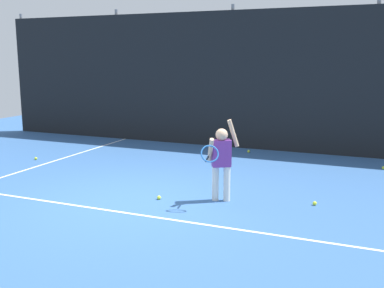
% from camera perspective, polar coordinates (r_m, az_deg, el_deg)
% --- Properties ---
extents(ground_plane, '(20.00, 20.00, 0.00)m').
position_cam_1_polar(ground_plane, '(7.68, -7.10, -7.04)').
color(ground_plane, '#335B93').
extents(court_line_baseline, '(9.00, 0.05, 0.00)m').
position_cam_1_polar(court_line_baseline, '(7.21, -9.38, -8.27)').
color(court_line_baseline, white).
rests_on(court_line_baseline, ground).
extents(court_line_sideline, '(0.05, 9.00, 0.00)m').
position_cam_1_polar(court_line_sideline, '(10.30, -19.86, -3.00)').
color(court_line_sideline, white).
rests_on(court_line_sideline, ground).
extents(back_fence_windscreen, '(13.99, 0.08, 3.50)m').
position_cam_1_polar(back_fence_windscreen, '(11.99, 4.89, 7.90)').
color(back_fence_windscreen, black).
rests_on(back_fence_windscreen, ground).
extents(fence_post_0, '(0.09, 0.09, 3.65)m').
position_cam_1_polar(fence_post_0, '(15.56, -20.06, 8.21)').
color(fence_post_0, slate).
rests_on(fence_post_0, ground).
extents(fence_post_1, '(0.09, 0.09, 3.65)m').
position_cam_1_polar(fence_post_1, '(13.48, -9.16, 8.43)').
color(fence_post_1, slate).
rests_on(fence_post_1, ground).
extents(fence_post_2, '(0.09, 0.09, 3.65)m').
position_cam_1_polar(fence_post_2, '(12.04, 4.98, 8.27)').
color(fence_post_2, slate).
rests_on(fence_post_2, ground).
extents(fence_post_3, '(0.09, 0.09, 3.65)m').
position_cam_1_polar(fence_post_3, '(11.47, 21.63, 7.45)').
color(fence_post_3, slate).
rests_on(fence_post_3, ground).
extents(tennis_player, '(0.50, 0.83, 1.35)m').
position_cam_1_polar(tennis_player, '(7.46, 3.62, -1.73)').
color(tennis_player, silver).
rests_on(tennis_player, ground).
extents(tennis_ball_0, '(0.07, 0.07, 0.07)m').
position_cam_1_polar(tennis_ball_0, '(11.49, 7.04, -0.91)').
color(tennis_ball_0, '#CCE033').
rests_on(tennis_ball_0, ground).
extents(tennis_ball_1, '(0.07, 0.07, 0.07)m').
position_cam_1_polar(tennis_ball_1, '(7.71, -4.12, -6.65)').
color(tennis_ball_1, '#CCE033').
rests_on(tennis_ball_1, ground).
extents(tennis_ball_3, '(0.07, 0.07, 0.07)m').
position_cam_1_polar(tennis_ball_3, '(10.53, 22.69, -2.74)').
color(tennis_ball_3, '#CCE033').
rests_on(tennis_ball_3, ground).
extents(tennis_ball_4, '(0.07, 0.07, 0.07)m').
position_cam_1_polar(tennis_ball_4, '(7.66, 15.00, -7.13)').
color(tennis_ball_4, '#CCE033').
rests_on(tennis_ball_4, ground).
extents(tennis_ball_5, '(0.07, 0.07, 0.07)m').
position_cam_1_polar(tennis_ball_5, '(11.20, -18.84, -1.71)').
color(tennis_ball_5, '#CCE033').
rests_on(tennis_ball_5, ground).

